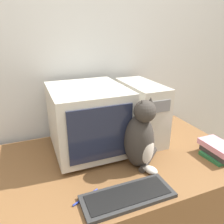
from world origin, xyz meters
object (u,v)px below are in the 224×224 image
Objects in this scene: computer_tower at (141,111)px; keyboard at (128,196)px; cat at (141,138)px; book_stack at (218,150)px; crt_monitor at (88,119)px; pen at (86,197)px.

keyboard is (-0.33, -0.50, -0.18)m from computer_tower.
computer_tower is 0.35m from cat.
keyboard is 0.31m from cat.
computer_tower reaches higher than book_stack.
book_stack is (0.47, -0.10, -0.13)m from cat.
crt_monitor reaches higher than pen.
crt_monitor is 1.11× the size of computer_tower.
crt_monitor is at bearing 94.48° from keyboard.
crt_monitor is 0.52m from keyboard.
computer_tower is at bearing 40.05° from pen.
cat reaches higher than pen.
book_stack is at bearing 9.12° from keyboard.
computer_tower is at bearing 56.41° from keyboard.
cat is 1.89× the size of book_stack.
pen is (-0.14, -0.41, -0.20)m from crt_monitor.
pen is (-0.18, 0.07, -0.01)m from keyboard.
crt_monitor is 2.29× the size of book_stack.
keyboard is at bearing -170.88° from book_stack.
computer_tower is 0.52m from book_stack.
cat is at bearing 20.21° from pen.
cat is 0.40m from pen.
book_stack is 0.82m from pen.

